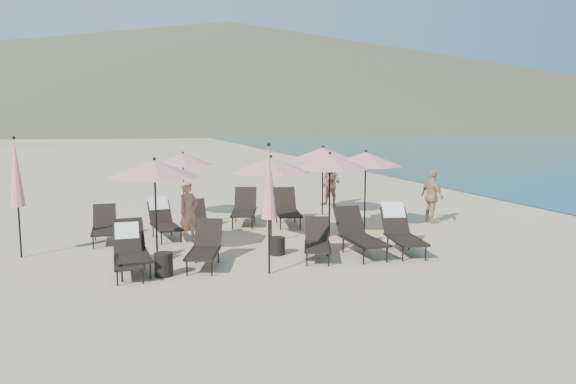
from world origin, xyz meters
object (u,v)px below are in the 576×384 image
object	(u,v)px
lounger_4	(359,234)
lounger_8	(198,217)
beachgoer_c	(432,196)
umbrella_open_5	(366,159)
lounger_2	(205,246)
lounger_6	(104,226)
side_table_1	(277,246)
beachgoer_a	(189,212)
umbrella_open_0	(155,169)
umbrella_closed_1	(16,174)
lounger_10	(287,208)
lounger_7	(163,219)
umbrella_open_3	(183,159)
umbrella_closed_0	(269,183)
umbrella_open_1	(271,165)
umbrella_open_2	(330,161)
lounger_1	(132,249)
umbrella_open_4	(323,154)
beachgoer_b	(330,184)
lounger_3	(317,241)
side_table_0	(164,264)
lounger_5	(401,230)
lounger_0	(128,252)
lounger_9	(244,208)

from	to	relation	value
lounger_4	lounger_8	xyz separation A→B (m)	(-3.26, 3.91, -0.09)
beachgoer_c	umbrella_open_5	bearing A→B (deg)	91.21
lounger_2	lounger_6	distance (m)	3.86
side_table_1	beachgoer_a	bearing A→B (deg)	132.46
umbrella_open_0	beachgoer_a	world-z (taller)	umbrella_open_0
umbrella_closed_1	lounger_2	bearing A→B (deg)	-27.14
lounger_10	umbrella_closed_1	world-z (taller)	umbrella_closed_1
lounger_7	lounger_10	distance (m)	3.86
umbrella_open_3	umbrella_closed_0	world-z (taller)	umbrella_closed_0
umbrella_open_1	beachgoer_c	bearing A→B (deg)	11.77
lounger_8	umbrella_open_2	xyz separation A→B (m)	(3.34, -1.80, 1.67)
lounger_1	beachgoer_a	xyz separation A→B (m)	(1.54, 2.38, 0.33)
umbrella_open_4	umbrella_closed_1	size ratio (longest dim) A/B	0.82
lounger_4	umbrella_closed_0	size ratio (longest dim) A/B	0.67
umbrella_open_4	beachgoer_c	bearing A→B (deg)	-40.64
side_table_1	beachgoer_b	bearing A→B (deg)	58.59
umbrella_closed_0	beachgoer_c	size ratio (longest dim) A/B	1.65
lounger_2	umbrella_open_1	xyz separation A→B (m)	(2.02, 1.79, 1.60)
lounger_3	umbrella_open_0	distance (m)	4.16
umbrella_open_0	lounger_1	bearing A→B (deg)	-117.89
lounger_7	umbrella_open_4	world-z (taller)	umbrella_open_4
umbrella_open_2	side_table_1	bearing A→B (deg)	-141.94
lounger_6	umbrella_open_3	size ratio (longest dim) A/B	0.74
lounger_2	lounger_10	size ratio (longest dim) A/B	0.91
side_table_0	beachgoer_a	world-z (taller)	beachgoer_a
umbrella_open_2	umbrella_closed_0	xyz separation A→B (m)	(-2.57, -3.05, -0.16)
umbrella_closed_0	side_table_1	bearing A→B (deg)	67.77
lounger_6	lounger_1	bearing A→B (deg)	-77.95
lounger_1	umbrella_open_0	world-z (taller)	umbrella_open_0
umbrella_open_3	lounger_5	bearing A→B (deg)	-54.61
lounger_8	beachgoer_b	distance (m)	6.23
lounger_0	lounger_9	xyz separation A→B (m)	(3.58, 4.69, 0.02)
lounger_3	lounger_8	distance (m)	4.50
lounger_6	umbrella_closed_1	distance (m)	2.68
lounger_2	umbrella_open_0	bearing A→B (deg)	144.00
umbrella_closed_0	side_table_1	world-z (taller)	umbrella_closed_0
lounger_2	side_table_0	xyz separation A→B (m)	(-0.95, -0.52, -0.20)
lounger_9	umbrella_closed_0	distance (m)	5.80
lounger_8	lounger_10	distance (m)	2.76
umbrella_open_4	beachgoer_b	world-z (taller)	umbrella_open_4
umbrella_open_1	beachgoer_c	distance (m)	5.76
beachgoer_b	lounger_4	bearing A→B (deg)	-55.60
umbrella_closed_1	umbrella_open_4	bearing A→B (deg)	20.19
lounger_2	umbrella_open_1	distance (m)	3.14
lounger_9	umbrella_open_5	size ratio (longest dim) A/B	0.84
lounger_1	umbrella_open_2	bearing A→B (deg)	16.26
lounger_3	umbrella_open_3	xyz separation A→B (m)	(-2.29, 6.30, 1.50)
beachgoer_a	umbrella_closed_1	bearing A→B (deg)	157.43
lounger_6	lounger_0	bearing A→B (deg)	-80.08
umbrella_open_0	umbrella_closed_0	xyz separation A→B (m)	(2.13, -2.31, -0.16)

